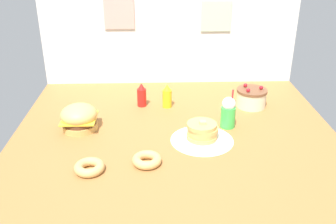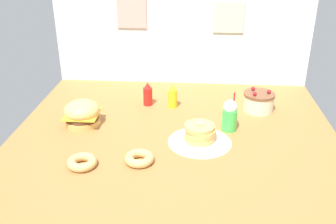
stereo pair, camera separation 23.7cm
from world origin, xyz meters
name	(u,v)px [view 1 (the left image)]	position (x,y,z in m)	size (l,w,h in m)	color
ground_plane	(176,138)	(0.00, 0.00, -0.01)	(2.02, 1.88, 0.02)	#9E6B38
back_wall	(170,27)	(0.00, 0.94, 0.46)	(2.02, 0.04, 0.92)	silver
doily_mat	(202,140)	(0.16, -0.06, 0.00)	(0.38, 0.38, 0.00)	white
burger	(79,118)	(-0.60, 0.12, 0.08)	(0.23, 0.23, 0.16)	#DBA859
pancake_stack	(202,133)	(0.16, -0.05, 0.05)	(0.29, 0.29, 0.13)	white
layer_cake	(251,98)	(0.56, 0.43, 0.07)	(0.22, 0.22, 0.16)	beige
ketchup_bottle	(142,95)	(-0.22, 0.46, 0.08)	(0.07, 0.07, 0.17)	red
mustard_bottle	(167,96)	(-0.04, 0.44, 0.08)	(0.07, 0.07, 0.17)	yellow
cream_soda_cup	(228,112)	(0.34, 0.12, 0.10)	(0.09, 0.09, 0.26)	green
donut_pink_glaze	(89,167)	(-0.47, -0.36, 0.03)	(0.16, 0.16, 0.05)	tan
donut_chocolate	(147,160)	(-0.17, -0.30, 0.03)	(0.16, 0.16, 0.05)	tan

